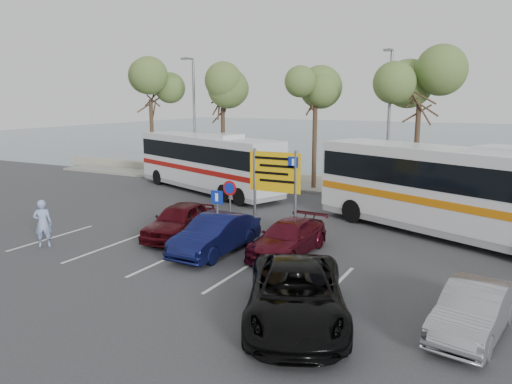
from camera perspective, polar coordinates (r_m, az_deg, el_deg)
The scene contains 22 objects.
ground at distance 18.16m, azimuth -5.18°, elevation -7.29°, with size 120.00×120.00×0.00m, color #343436.
kerb_strip at distance 30.50m, azimuth 9.22°, elevation 0.17°, with size 44.00×2.40×0.15m, color gray.
seawall at distance 32.34m, azimuth 10.36°, elevation 1.14°, with size 48.00×0.80×0.60m, color gray.
sea at distance 75.27m, azimuth 20.54°, elevation 5.83°, with size 140.00×140.00×0.00m, color #466471.
tree_far_left at distance 36.88m, azimuth -12.00°, elevation 11.66°, with size 3.20×3.20×7.60m.
tree_left at distance 33.38m, azimuth -3.85°, elevation 11.42°, with size 3.20×3.20×7.20m.
tree_mid at distance 30.51m, azimuth 6.86°, elevation 12.65°, with size 3.20×3.20×8.00m.
tree_right at distance 28.90m, azimuth 18.24°, elevation 11.34°, with size 3.20×3.20×7.40m.
street_lamp_left at distance 34.09m, azimuth -7.15°, elevation 8.99°, with size 0.45×1.15×8.01m.
street_lamp_right at distance 28.74m, azimuth 14.91°, elevation 8.39°, with size 0.45×1.15×8.01m.
direction_sign at distance 19.83m, azimuth 2.17°, elevation 1.52°, with size 2.20×0.12×3.60m.
sign_no_stop at distance 20.03m, azimuth -3.00°, elevation -0.88°, with size 0.60×0.08×2.35m.
sign_parking at distance 18.52m, azimuth -4.45°, elevation -2.20°, with size 0.50×0.07×2.25m.
lane_markings at distance 18.02m, azimuth -9.99°, elevation -7.55°, with size 12.02×4.20×0.01m, color silver, non-canonical shape.
coach_bus_left at distance 30.15m, azimuth -5.60°, elevation 3.17°, with size 11.51×6.51×3.56m.
coach_bus_right at distance 21.40m, azimuth 22.06°, elevation -0.33°, with size 12.36×7.39×3.85m.
car_blue at distance 18.31m, azimuth -4.63°, elevation -4.84°, with size 1.48×4.25×1.40m, color #0D1140.
car_maroon at distance 18.17m, azimuth 3.68°, elevation -5.26°, with size 1.69×4.16×1.21m, color #500D1A.
car_red at distance 20.50m, azimuth -8.68°, elevation -3.22°, with size 1.66×4.13×1.41m, color #440910.
suv_black at distance 12.87m, azimuth 4.60°, elevation -11.59°, with size 2.42×5.26×1.46m, color black.
car_silver_b at distance 13.30m, azimuth 23.60°, elevation -12.26°, with size 1.31×3.75×1.24m, color gray.
pedestrian_near at distance 20.58m, azimuth -23.19°, elevation -3.32°, with size 0.67×0.44×1.83m, color #8EA2CE.
Camera 1 is at (9.43, -14.47, 5.62)m, focal length 35.00 mm.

